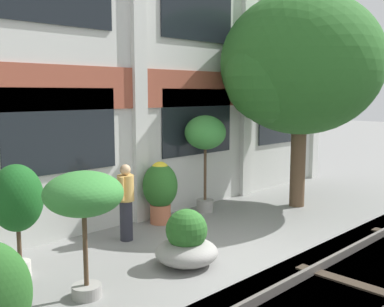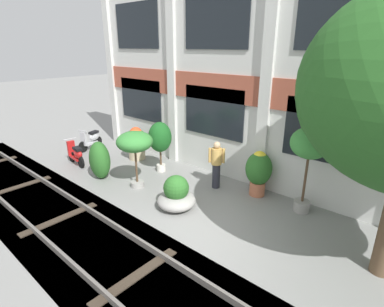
# 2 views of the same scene
# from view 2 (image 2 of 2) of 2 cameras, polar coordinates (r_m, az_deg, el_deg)

# --- Properties ---
(ground_plane) EXTENTS (80.00, 80.00, 0.00)m
(ground_plane) POSITION_cam_2_polar(r_m,az_deg,el_deg) (8.06, 2.06, -13.36)
(ground_plane) COLOR gray
(apartment_facade) EXTENTS (15.89, 0.64, 8.25)m
(apartment_facade) POSITION_cam_2_polar(r_m,az_deg,el_deg) (9.42, 15.22, 17.32)
(apartment_facade) COLOR silver
(apartment_facade) RESTS_ON ground
(rail_tracks) EXTENTS (23.53, 2.80, 0.43)m
(rail_tracks) POSITION_cam_2_polar(r_m,az_deg,el_deg) (6.86, -11.45, -22.14)
(rail_tracks) COLOR #423F3A
(rail_tracks) RESTS_ON ground
(potted_plant_wide_bowl) EXTENTS (1.11, 1.11, 1.00)m
(potted_plant_wide_bowl) POSITION_cam_2_polar(r_m,az_deg,el_deg) (8.62, -3.00, -7.98)
(potted_plant_wide_bowl) COLOR gray
(potted_plant_wide_bowl) RESTS_ON ground
(potted_plant_fluted_column) EXTENTS (0.94, 0.94, 1.35)m
(potted_plant_fluted_column) POSITION_cam_2_polar(r_m,az_deg,el_deg) (12.39, -10.55, 2.23)
(potted_plant_fluted_column) COLOR tan
(potted_plant_fluted_column) RESTS_ON ground
(potted_plant_ribbed_drum) EXTENTS (0.80, 0.80, 1.44)m
(potted_plant_ribbed_drum) POSITION_cam_2_polar(r_m,az_deg,el_deg) (9.37, 12.58, -3.07)
(potted_plant_ribbed_drum) COLOR #B76647
(potted_plant_ribbed_drum) RESTS_ON ground
(potted_plant_low_pan) EXTENTS (0.84, 0.84, 1.87)m
(potted_plant_low_pan) POSITION_cam_2_polar(r_m,az_deg,el_deg) (10.82, -6.12, 2.90)
(potted_plant_low_pan) COLOR beige
(potted_plant_low_pan) RESTS_ON ground
(potted_plant_tall_urn) EXTENTS (1.03, 1.03, 2.45)m
(potted_plant_tall_urn) POSITION_cam_2_polar(r_m,az_deg,el_deg) (8.43, 21.51, 1.08)
(potted_plant_tall_urn) COLOR gray
(potted_plant_tall_urn) RESTS_ON ground
(potted_plant_terracotta_small) EXTENTS (1.15, 1.15, 1.89)m
(potted_plant_terracotta_small) POSITION_cam_2_polar(r_m,az_deg,el_deg) (9.62, -10.86, 1.87)
(potted_plant_terracotta_small) COLOR gray
(potted_plant_terracotta_small) RESTS_ON ground
(scooter_near_curb) EXTENTS (0.62, 1.36, 0.98)m
(scooter_near_curb) POSITION_cam_2_polar(r_m,az_deg,el_deg) (14.22, -18.66, 2.55)
(scooter_near_curb) COLOR black
(scooter_near_curb) RESTS_ON ground
(scooter_second_parked) EXTENTS (1.38, 0.50, 0.98)m
(scooter_second_parked) POSITION_cam_2_polar(r_m,az_deg,el_deg) (12.46, -21.21, -0.16)
(scooter_second_parked) COLOR black
(scooter_second_parked) RESTS_ON ground
(resident_by_doorway) EXTENTS (0.46, 0.34, 1.57)m
(resident_by_doorway) POSITION_cam_2_polar(r_m,az_deg,el_deg) (9.67, 4.68, -1.91)
(resident_by_doorway) COLOR #282833
(resident_by_doorway) RESTS_ON ground
(topiary_hedge) EXTENTS (1.21, 1.01, 1.32)m
(topiary_hedge) POSITION_cam_2_polar(r_m,az_deg,el_deg) (10.91, -17.18, -1.20)
(topiary_hedge) COLOR #286023
(topiary_hedge) RESTS_ON ground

